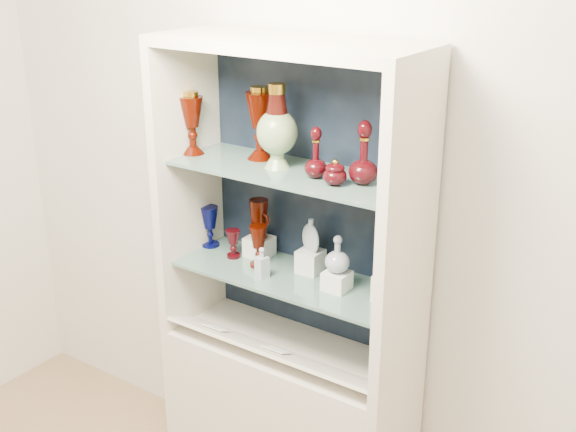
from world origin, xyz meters
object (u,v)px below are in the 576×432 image
Objects in this scene: enamel_urn at (277,126)px; ruby_pitcher at (259,219)px; ruby_decanter_b at (364,151)px; clear_square_bottle at (262,262)px; pedestal_lamp_right at (260,123)px; lidded_bowl at (335,172)px; flat_flask at (311,234)px; cobalt_goblet at (210,226)px; pedestal_lamp_left at (192,123)px; cameo_medallion at (387,260)px; ruby_decanter_a at (316,149)px; clear_round_decanter at (337,255)px; ruby_goblet_small at (233,244)px; ruby_goblet_tall at (258,246)px.

enamel_urn reaches higher than ruby_pitcher.
ruby_decanter_b reaches higher than clear_square_bottle.
pedestal_lamp_right is 0.42m from lidded_bowl.
clear_square_bottle is 0.21m from flat_flask.
ruby_pitcher is (0.23, 0.03, 0.07)m from cobalt_goblet.
enamel_urn is 1.31× the size of ruby_decanter_b.
ruby_decanter_b is 1.47× the size of ruby_pitcher.
pedestal_lamp_left is 2.01× the size of cameo_medallion.
pedestal_lamp_right is 0.13m from enamel_urn.
clear_round_decanter is at bearing 11.17° from ruby_decanter_a.
ruby_decanter_a is at bearing -169.87° from ruby_decanter_b.
ruby_decanter_a is at bearing -7.06° from cobalt_goblet.
ruby_pitcher is at bearing -163.57° from flat_flask.
cobalt_goblet is at bearing -154.56° from ruby_pitcher.
pedestal_lamp_left is 0.56m from ruby_decanter_a.
pedestal_lamp_left reaches higher than ruby_decanter_b.
ruby_goblet_small is 0.87× the size of flat_flask.
flat_flask is at bearing 166.55° from ruby_decanter_b.
ruby_pitcher is at bearing 43.74° from ruby_goblet_small.
pedestal_lamp_right reaches higher than clear_round_decanter.
ruby_goblet_small is 0.22m from clear_square_bottle.
clear_square_bottle is at bearing -164.78° from ruby_decanter_a.
lidded_bowl is at bearing -8.18° from ruby_goblet_tall.
ruby_pitcher is at bearing 162.52° from ruby_decanter_a.
pedestal_lamp_left is 0.54m from ruby_goblet_tall.
flat_flask is (-0.24, 0.06, -0.38)m from ruby_decanter_b.
pedestal_lamp_right is 1.72× the size of ruby_pitcher.
pedestal_lamp_right is at bearing 2.70° from cobalt_goblet.
ruby_goblet_small is 0.35m from flat_flask.
cameo_medallion is (0.28, 0.04, -0.36)m from ruby_decanter_a.
flat_flask is at bearing 155.89° from clear_round_decanter.
lidded_bowl is at bearing -11.24° from enamel_urn.
ruby_pitcher is at bearing 171.70° from ruby_decanter_b.
pedestal_lamp_right reaches higher than ruby_decanter_a.
ruby_goblet_small is at bearing 178.39° from clear_round_decanter.
ruby_pitcher reaches higher than cameo_medallion.
cameo_medallion is at bearing 10.63° from ruby_pitcher.
flat_flask is (-0.17, 0.12, -0.31)m from lidded_bowl.
pedestal_lamp_right is 2.06× the size of flat_flask.
cobalt_goblet is at bearing 161.01° from clear_square_bottle.
lidded_bowl reaches higher than ruby_goblet_small.
ruby_pitcher is at bearing 8.57° from cobalt_goblet.
pedestal_lamp_right reaches higher than ruby_decanter_b.
ruby_pitcher is (0.08, 0.07, 0.10)m from ruby_goblet_small.
clear_square_bottle is (0.36, -0.04, -0.48)m from pedestal_lamp_left.
ruby_goblet_tall is (-0.37, 0.05, -0.38)m from lidded_bowl.
pedestal_lamp_left is 1.79× the size of clear_round_decanter.
ruby_decanter_b is 0.63m from ruby_goblet_tall.
cameo_medallion is (0.83, -0.03, 0.07)m from cobalt_goblet.
pedestal_lamp_left reaches higher than cameo_medallion.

